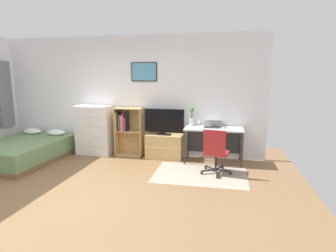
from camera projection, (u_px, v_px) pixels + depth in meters
The scene contains 14 objects.
ground_plane at pixel (78, 195), 4.19m from camera, with size 7.20×7.20×0.00m, color brown.
wall_back_with_posters at pixel (130, 96), 6.29m from camera, with size 6.12×0.09×2.70m.
area_rug at pixel (200, 174), 5.08m from camera, with size 1.70×1.20×0.01m, color #9E937F.
bed at pixel (23, 151), 5.88m from camera, with size 1.55×2.04×0.56m.
dresser at pixel (94, 130), 6.31m from camera, with size 0.80×0.46×1.14m.
bookshelf at pixel (127, 128), 6.22m from camera, with size 0.62×0.30×1.10m.
tv_stand at pixel (164, 146), 6.05m from camera, with size 0.80×0.41×0.54m.
television at pixel (164, 122), 5.93m from camera, with size 0.88×0.16×0.57m.
desk at pixel (214, 134), 5.77m from camera, with size 1.21×0.58×0.74m.
office_chair at pixel (215, 151), 4.99m from camera, with size 0.58×0.58×0.86m.
laptop at pixel (213, 124), 5.76m from camera, with size 0.37×0.40×0.16m.
computer_mouse at pixel (224, 128), 5.60m from camera, with size 0.06×0.10×0.03m, color silver.
bamboo_vase at pixel (192, 117), 5.93m from camera, with size 0.09×0.09×0.39m.
wine_glass at pixel (199, 122), 5.64m from camera, with size 0.07×0.07×0.18m.
Camera 1 is at (2.14, -3.57, 1.79)m, focal length 29.16 mm.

